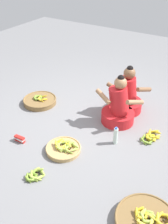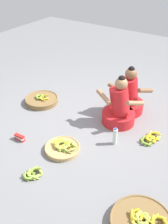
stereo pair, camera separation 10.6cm
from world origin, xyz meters
name	(u,v)px [view 1 (the left image)]	position (x,y,z in m)	size (l,w,h in m)	color
ground_plane	(91,124)	(0.00, 0.00, 0.00)	(10.00, 10.00, 0.00)	slate
vendor_woman_front	(118,108)	(0.32, 0.30, 0.26)	(0.73, 0.52, 0.82)	red
vendor_woman_behind	(127,97)	(0.30, 0.68, 0.26)	(0.64, 0.52, 0.81)	red
banana_basket_near_vendor	(147,221)	(1.35, -1.18, 0.05)	(0.65, 0.65, 0.15)	brown
banana_basket_mid_left	(40,101)	(-1.09, 0.08, 0.05)	(0.59, 0.59, 0.16)	brown
banana_basket_front_right	(64,148)	(-0.01, -0.72, 0.05)	(0.49, 0.49, 0.14)	tan
loose_bananas_back_right	(151,137)	(0.93, 0.16, 0.03)	(0.26, 0.38, 0.09)	olive
loose_bananas_back_left	(35,175)	(-0.03, -1.30, 0.03)	(0.23, 0.27, 0.09)	olive
water_bottle	(116,136)	(0.52, -0.20, 0.13)	(0.06, 0.06, 0.28)	silver
packet_carton_stack	(20,139)	(-0.66, -0.89, 0.04)	(0.17, 0.06, 0.09)	red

